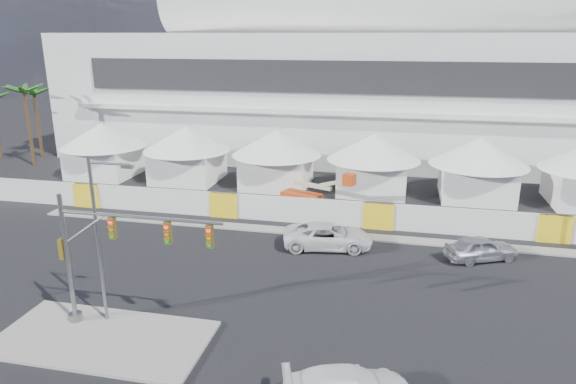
% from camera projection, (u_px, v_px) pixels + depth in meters
% --- Properties ---
extents(ground, '(160.00, 160.00, 0.00)m').
position_uv_depth(ground, '(243.00, 321.00, 25.85)').
color(ground, black).
rests_on(ground, ground).
extents(median_island, '(10.00, 5.00, 0.15)m').
position_uv_depth(median_island, '(103.00, 338.00, 24.24)').
color(median_island, gray).
rests_on(median_island, ground).
extents(stadium, '(80.00, 24.80, 21.98)m').
position_uv_depth(stadium, '(416.00, 74.00, 60.07)').
color(stadium, silver).
rests_on(stadium, ground).
extents(tent_row, '(53.40, 8.40, 5.40)m').
position_uv_depth(tent_row, '(324.00, 156.00, 47.24)').
color(tent_row, white).
rests_on(tent_row, ground).
extents(hoarding_fence, '(70.00, 0.25, 2.00)m').
position_uv_depth(hoarding_fence, '(378.00, 216.00, 37.88)').
color(hoarding_fence, silver).
rests_on(hoarding_fence, ground).
extents(palm_cluster, '(10.60, 10.60, 8.55)m').
position_uv_depth(palm_cluster, '(36.00, 99.00, 58.19)').
color(palm_cluster, '#47331E').
rests_on(palm_cluster, ground).
extents(sedan_silver, '(3.59, 4.96, 1.57)m').
position_uv_depth(sedan_silver, '(481.00, 248.00, 32.70)').
color(sedan_silver, silver).
rests_on(sedan_silver, ground).
extents(pickup_curb, '(3.64, 6.33, 1.66)m').
position_uv_depth(pickup_curb, '(328.00, 236.00, 34.55)').
color(pickup_curb, white).
rests_on(pickup_curb, ground).
extents(traffic_mast, '(8.29, 0.64, 6.60)m').
position_uv_depth(traffic_mast, '(102.00, 256.00, 24.18)').
color(traffic_mast, gray).
rests_on(traffic_mast, median_island).
extents(streetlight_median, '(2.28, 0.23, 8.26)m').
position_uv_depth(streetlight_median, '(101.00, 231.00, 24.36)').
color(streetlight_median, gray).
rests_on(streetlight_median, median_island).
extents(boom_lift, '(6.83, 2.60, 3.35)m').
position_uv_depth(boom_lift, '(309.00, 195.00, 43.24)').
color(boom_lift, '#C23F12').
rests_on(boom_lift, ground).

